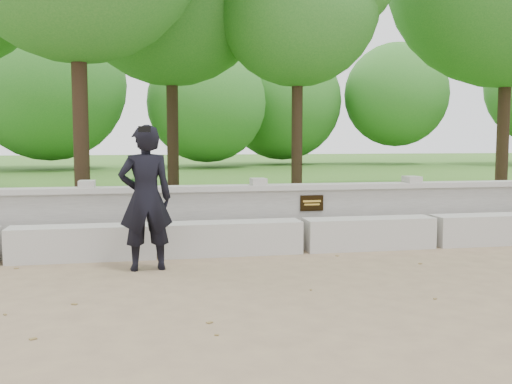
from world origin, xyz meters
TOP-DOWN VIEW (x-y plane):
  - ground at (0.00, 0.00)m, footprint 80.00×80.00m
  - lawn at (0.00, 14.00)m, footprint 40.00×22.00m
  - concrete_bench at (0.00, 1.90)m, footprint 11.90×0.45m
  - parapet_wall at (0.00, 2.60)m, footprint 12.50×0.35m
  - man_main at (-2.18, 1.14)m, footprint 0.69×0.62m
  - shrub_a at (-2.01, 3.30)m, footprint 0.41×0.34m
  - shrub_b at (-0.81, 3.30)m, footprint 0.39×0.41m
  - shrub_d at (-2.45, 6.03)m, footprint 0.39×0.41m

SIDE VIEW (x-z plane):
  - ground at x=0.00m, z-range 0.00..0.00m
  - lawn at x=0.00m, z-range 0.00..0.25m
  - concrete_bench at x=0.00m, z-range 0.00..0.45m
  - parapet_wall at x=0.00m, z-range 0.01..0.91m
  - shrub_d at x=-2.45m, z-range 0.25..0.82m
  - shrub_b at x=-0.81m, z-range 0.25..0.84m
  - shrub_a at x=-2.01m, z-range 0.25..0.91m
  - man_main at x=-2.18m, z-range 0.00..1.76m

